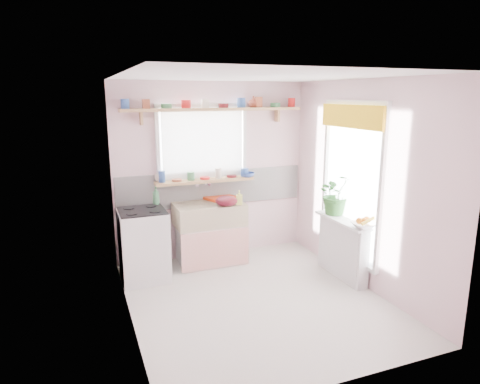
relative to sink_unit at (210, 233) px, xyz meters
name	(u,v)px	position (x,y,z in m)	size (l,w,h in m)	color
room	(277,168)	(0.81, -0.43, 0.94)	(3.20, 3.20, 3.20)	beige
sink_unit	(210,233)	(0.00, 0.00, 0.00)	(0.95, 0.65, 1.11)	white
cooker	(144,245)	(-0.95, -0.24, 0.03)	(0.58, 0.58, 0.93)	white
radiator_ledge	(343,247)	(1.45, -1.09, -0.03)	(0.22, 0.95, 0.78)	white
windowsill	(205,181)	(0.00, 0.19, 0.71)	(1.40, 0.22, 0.04)	tan
pine_shelf	(214,109)	(0.15, 0.18, 1.69)	(2.52, 0.24, 0.04)	tan
shelf_crockery	(213,104)	(0.13, 0.18, 1.76)	(2.47, 0.11, 0.12)	#3359A5
sill_crockery	(204,175)	(-0.02, 0.19, 0.78)	(1.35, 0.11, 0.12)	#3359A5
dish_tray	(220,198)	(0.22, 0.21, 0.44)	(0.39, 0.29, 0.04)	red
colander	(226,201)	(0.18, -0.19, 0.49)	(0.30, 0.30, 0.14)	#500D19
jade_plant	(336,194)	(1.48, -0.85, 0.61)	(0.49, 0.42, 0.54)	#2E6729
fruit_bowl	(364,225)	(1.44, -1.49, 0.38)	(0.27, 0.27, 0.07)	white
herb_pot	(327,207)	(1.36, -0.83, 0.44)	(0.10, 0.07, 0.19)	#316628
soap_bottle_sink	(239,197)	(0.37, -0.18, 0.51)	(0.09, 0.09, 0.19)	#EEFC70
sill_cup	(160,178)	(-0.62, 0.25, 0.78)	(0.14, 0.14, 0.11)	silver
sill_bowl	(247,175)	(0.62, 0.13, 0.76)	(0.21, 0.21, 0.06)	#2E4B98
shelf_vase	(253,102)	(0.75, 0.24, 1.79)	(0.15, 0.15, 0.16)	#B34E37
cooker_bottle	(156,196)	(-0.73, -0.02, 0.60)	(0.09, 0.09, 0.24)	#3C784C
fruit	(364,220)	(1.45, -1.49, 0.43)	(0.20, 0.14, 0.10)	orange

